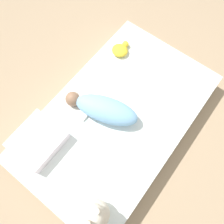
{
  "coord_description": "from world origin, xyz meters",
  "views": [
    {
      "loc": [
        -0.47,
        -0.31,
        1.69
      ],
      "look_at": [
        -0.02,
        0.04,
        0.22
      ],
      "focal_mm": 35.0,
      "sensor_mm": 36.0,
      "label": 1
    }
  ],
  "objects": [
    {
      "name": "bunny_plush",
      "position": [
        -0.61,
        -0.29,
        0.3
      ],
      "size": [
        0.18,
        0.18,
        0.34
      ],
      "color": "beige",
      "rests_on": "bed_mattress"
    },
    {
      "name": "ground_plane",
      "position": [
        0.0,
        0.0,
        0.0
      ],
      "size": [
        12.0,
        12.0,
        0.0
      ],
      "primitive_type": "plane",
      "color": "#9E8466"
    },
    {
      "name": "pillow",
      "position": [
        -0.5,
        0.31,
        0.22
      ],
      "size": [
        0.33,
        0.3,
        0.09
      ],
      "color": "white",
      "rests_on": "bed_mattress"
    },
    {
      "name": "turtle_plush",
      "position": [
        0.47,
        0.32,
        0.2
      ],
      "size": [
        0.17,
        0.13,
        0.06
      ],
      "color": "yellow",
      "rests_on": "bed_mattress"
    },
    {
      "name": "bed_mattress",
      "position": [
        0.0,
        0.0,
        0.08
      ],
      "size": [
        1.55,
        0.94,
        0.17
      ],
      "color": "white",
      "rests_on": "ground_plane"
    },
    {
      "name": "burp_cloth",
      "position": [
        -0.08,
        0.27,
        0.18
      ],
      "size": [
        0.23,
        0.2,
        0.02
      ],
      "color": "white",
      "rests_on": "bed_mattress"
    },
    {
      "name": "swaddled_baby",
      "position": [
        -0.05,
        0.09,
        0.25
      ],
      "size": [
        0.32,
        0.55,
        0.15
      ],
      "rotation": [
        0.0,
        0.0,
        1.88
      ],
      "color": "#7FB7E5",
      "rests_on": "bed_mattress"
    }
  ]
}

